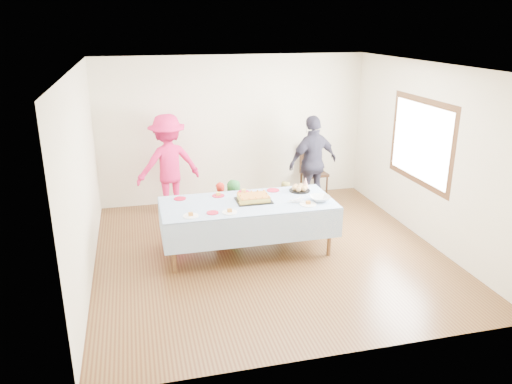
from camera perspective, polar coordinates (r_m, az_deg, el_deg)
ground at (r=7.49m, az=1.44°, el=-6.89°), size 5.00×5.00×0.00m
room_walls at (r=6.92m, az=1.99°, el=6.49°), size 5.04×5.04×2.72m
party_table at (r=7.24m, az=-0.95°, el=-1.57°), size 2.50×1.10×0.78m
birthday_cake at (r=7.25m, az=-0.28°, el=-0.71°), size 0.51×0.39×0.09m
rolls_tray at (r=7.70m, az=5.01°, el=0.40°), size 0.32×0.32×0.10m
punch_bowl at (r=7.32m, az=7.31°, el=-0.74°), size 0.29×0.29×0.07m
party_hat at (r=7.83m, az=5.68°, el=1.07°), size 0.11×0.11×0.18m
fork_pile at (r=7.22m, az=4.64°, el=-0.94°), size 0.24×0.18×0.07m
plate_red_far_a at (r=7.43m, az=-8.69°, el=-0.75°), size 0.18×0.18×0.01m
plate_red_far_b at (r=7.49m, az=-4.33°, el=-0.42°), size 0.19×0.19×0.01m
plate_red_far_c at (r=7.61m, az=-1.42°, el=-0.04°), size 0.19×0.19×0.01m
plate_red_far_d at (r=7.71m, az=1.96°, el=0.21°), size 0.19×0.19×0.01m
plate_red_near at (r=6.83m, az=-4.99°, el=-2.37°), size 0.17×0.17×0.01m
plate_white_left at (r=6.75m, az=-7.46°, el=-2.73°), size 0.21×0.21×0.01m
plate_white_mid at (r=6.83m, az=-3.03°, el=-2.33°), size 0.21×0.21×0.01m
plate_white_right at (r=7.15m, az=5.97°, el=-1.40°), size 0.24×0.24×0.01m
dining_chair at (r=9.74m, az=6.49°, el=2.78°), size 0.47×0.47×1.02m
toddler_left at (r=8.06m, az=-4.08°, el=-1.73°), size 0.36×0.29×0.85m
toddler_mid at (r=8.17m, az=-2.53°, el=-1.43°), size 0.48×0.40×0.84m
toddler_right at (r=8.33m, az=3.22°, el=-1.28°), size 0.46×0.41×0.77m
adult_left at (r=8.90m, az=-9.98°, el=3.14°), size 1.26×0.89×1.76m
adult_right at (r=9.01m, az=6.53°, el=3.34°), size 1.08×0.69×1.71m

